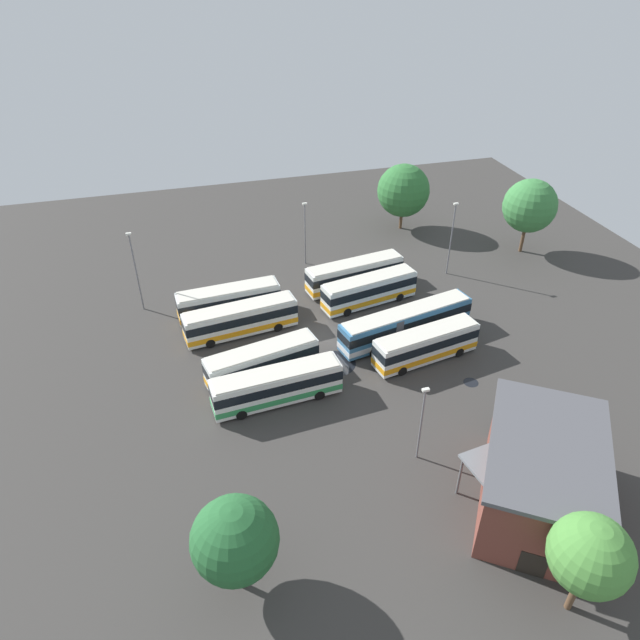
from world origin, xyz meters
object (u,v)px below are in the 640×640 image
bus_row0_slot3 (241,319)px  bus_row1_slot0 (426,344)px  depot_building (541,477)px  tree_northeast (235,540)px  bus_row0_slot0 (277,386)px  lamp_post_far_corner (136,269)px  tree_west_edge (530,206)px  maintenance_shelter (531,470)px  lamp_post_near_entrance (422,421)px  bus_row1_slot3 (369,290)px  bus_row0_slot1 (262,362)px  lamp_post_by_building (305,231)px  tree_northwest (590,555)px  bus_row0_slot4 (229,301)px  lamp_post_mid_lot (451,236)px  tree_south_edge (403,191)px  bus_row1_slot1 (406,323)px  bus_row1_slot4 (355,274)px

bus_row0_slot3 → bus_row1_slot0: size_ratio=1.08×
depot_building → tree_northeast: size_ratio=1.98×
bus_row0_slot0 → depot_building: size_ratio=0.80×
lamp_post_far_corner → tree_northeast: (5.32, -36.11, -0.40)m
bus_row1_slot0 → tree_west_edge: tree_west_edge is taller
maintenance_shelter → lamp_post_near_entrance: bearing=130.3°
bus_row1_slot3 → maintenance_shelter: size_ratio=1.31×
bus_row0_slot1 → depot_building: bearing=-50.6°
bus_row0_slot3 → lamp_post_by_building: 17.18m
depot_building → lamp_post_near_entrance: lamp_post_near_entrance is taller
bus_row0_slot0 → tree_northwest: bearing=-60.3°
lamp_post_by_building → bus_row0_slot3: bearing=-128.2°
bus_row0_slot4 → lamp_post_mid_lot: lamp_post_mid_lot is taller
lamp_post_near_entrance → tree_south_edge: (15.49, 41.16, 1.64)m
bus_row0_slot3 → lamp_post_mid_lot: lamp_post_mid_lot is taller
bus_row0_slot1 → lamp_post_mid_lot: 29.68m
bus_row1_slot0 → bus_row1_slot3: same height
bus_row1_slot3 → lamp_post_by_building: (-4.59, 11.38, 2.76)m
bus_row0_slot1 → bus_row1_slot0: same height
bus_row0_slot4 → bus_row1_slot1: size_ratio=0.75×
bus_row0_slot1 → bus_row1_slot4: 19.51m
bus_row1_slot1 → lamp_post_by_building: 19.89m
lamp_post_by_building → maintenance_shelter: bearing=-81.7°
bus_row0_slot0 → bus_row1_slot4: size_ratio=0.98×
lamp_post_by_building → tree_northwest: lamp_post_by_building is taller
lamp_post_by_building → bus_row1_slot1: bearing=-72.4°
bus_row0_slot0 → bus_row1_slot0: 15.67m
bus_row1_slot4 → bus_row0_slot0: bearing=-127.2°
bus_row0_slot3 → bus_row1_slot1: (16.45, -5.45, 0.00)m
lamp_post_far_corner → lamp_post_by_building: size_ratio=1.14×
bus_row1_slot1 → lamp_post_far_corner: (-26.47, 13.26, 3.35)m
depot_building → tree_northwest: size_ratio=1.87×
bus_row0_slot3 → tree_west_edge: (39.23, 8.81, 4.67)m
bus_row0_slot0 → lamp_post_near_entrance: bearing=-45.6°
tree_northeast → lamp_post_mid_lot: bearing=47.3°
bus_row1_slot3 → tree_south_edge: 21.61m
bus_row1_slot1 → maintenance_shelter: 22.41m
bus_row0_slot1 → lamp_post_near_entrance: 17.01m
bus_row0_slot4 → bus_row1_slot1: 19.55m
bus_row0_slot4 → lamp_post_near_entrance: (11.62, -25.20, 2.27)m
bus_row0_slot3 → bus_row1_slot4: 15.83m
lamp_post_by_building → tree_northwest: size_ratio=1.04×
bus_row1_slot0 → tree_south_edge: tree_south_edge is taller
tree_south_edge → bus_row1_slot4: bearing=-130.0°
tree_northwest → tree_northeast: bearing=160.1°
bus_row0_slot1 → lamp_post_mid_lot: size_ratio=1.19×
depot_building → lamp_post_by_building: bearing=99.5°
lamp_post_mid_lot → lamp_post_by_building: lamp_post_mid_lot is taller
tree_south_edge → lamp_post_by_building: bearing=-157.5°
bus_row1_slot3 → tree_northwest: bearing=-90.0°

